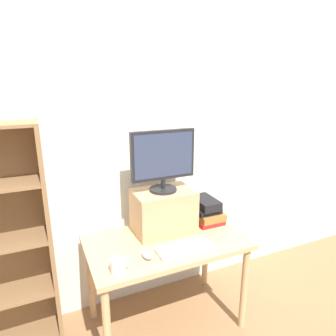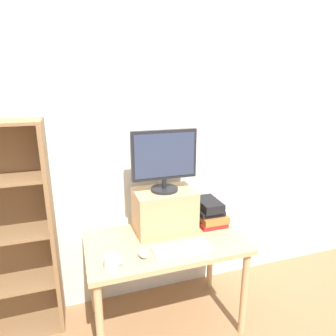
{
  "view_description": "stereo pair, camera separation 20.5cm",
  "coord_description": "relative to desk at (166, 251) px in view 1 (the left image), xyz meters",
  "views": [
    {
      "loc": [
        -0.76,
        -1.74,
        1.8
      ],
      "look_at": [
        0.04,
        0.06,
        1.22
      ],
      "focal_mm": 32.0,
      "sensor_mm": 36.0,
      "label": 1
    },
    {
      "loc": [
        -0.57,
        -1.81,
        1.8
      ],
      "look_at": [
        0.04,
        0.06,
        1.22
      ],
      "focal_mm": 32.0,
      "sensor_mm": 36.0,
      "label": 2
    }
  ],
  "objects": [
    {
      "name": "ground_plane",
      "position": [
        0.0,
        0.0,
        -0.62
      ],
      "size": [
        12.0,
        12.0,
        0.0
      ],
      "primitive_type": "plane",
      "color": "olive"
    },
    {
      "name": "back_wall",
      "position": [
        0.0,
        0.44,
        0.68
      ],
      "size": [
        7.0,
        0.08,
        2.6
      ],
      "color": "silver",
      "rests_on": "ground_plane"
    },
    {
      "name": "desk",
      "position": [
        0.0,
        0.0,
        0.0
      ],
      "size": [
        1.11,
        0.65,
        0.71
      ],
      "color": "tan",
      "rests_on": "ground_plane"
    },
    {
      "name": "riser_box",
      "position": [
        0.04,
        0.14,
        0.25
      ],
      "size": [
        0.44,
        0.3,
        0.32
      ],
      "color": "tan",
      "rests_on": "desk"
    },
    {
      "name": "computer_monitor",
      "position": [
        0.04,
        0.14,
        0.65
      ],
      "size": [
        0.47,
        0.2,
        0.44
      ],
      "color": "black",
      "rests_on": "riser_box"
    },
    {
      "name": "keyboard",
      "position": [
        0.06,
        -0.17,
        0.1
      ],
      "size": [
        0.39,
        0.15,
        0.02
      ],
      "color": "silver",
      "rests_on": "desk"
    },
    {
      "name": "computer_mouse",
      "position": [
        -0.2,
        -0.15,
        0.11
      ],
      "size": [
        0.06,
        0.1,
        0.04
      ],
      "color": "#99999E",
      "rests_on": "desk"
    },
    {
      "name": "book_stack",
      "position": [
        0.41,
        0.15,
        0.18
      ],
      "size": [
        0.21,
        0.27,
        0.19
      ],
      "color": "maroon",
      "rests_on": "desk"
    },
    {
      "name": "coffee_mug",
      "position": [
        -0.41,
        -0.23,
        0.14
      ],
      "size": [
        0.12,
        0.09,
        0.09
      ],
      "color": "white",
      "rests_on": "desk"
    },
    {
      "name": "desk_speaker",
      "position": [
        0.35,
        0.15,
        0.19
      ],
      "size": [
        0.07,
        0.07,
        0.19
      ],
      "color": "black",
      "rests_on": "desk"
    }
  ]
}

